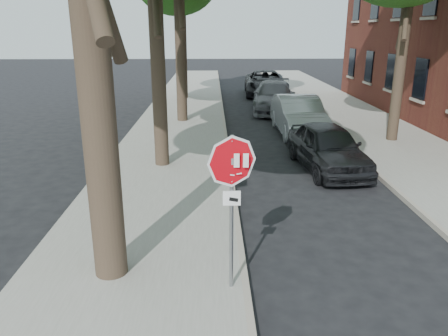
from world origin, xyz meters
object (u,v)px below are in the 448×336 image
object	(u,v)px
stop_sign	(232,184)
car_c	(274,97)
car_b	(298,116)
car_d	(266,83)
car_a	(328,147)

from	to	relation	value
stop_sign	car_c	distance (m)	17.20
car_b	car_d	distance (m)	11.23
car_a	car_b	distance (m)	4.83
stop_sign	car_a	distance (m)	7.56
car_c	car_b	bearing A→B (deg)	-80.42
car_b	car_d	size ratio (longest dim) A/B	0.83
stop_sign	car_b	bearing A→B (deg)	74.01
stop_sign	car_b	distance (m)	12.04
car_a	car_d	bearing A→B (deg)	84.39
car_b	stop_sign	bearing A→B (deg)	-107.14
car_b	car_c	size ratio (longest dim) A/B	0.90
car_b	car_a	bearing A→B (deg)	-91.15
car_a	car_c	world-z (taller)	car_c
car_c	car_d	bearing A→B (deg)	93.85
car_a	car_b	bearing A→B (deg)	84.25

